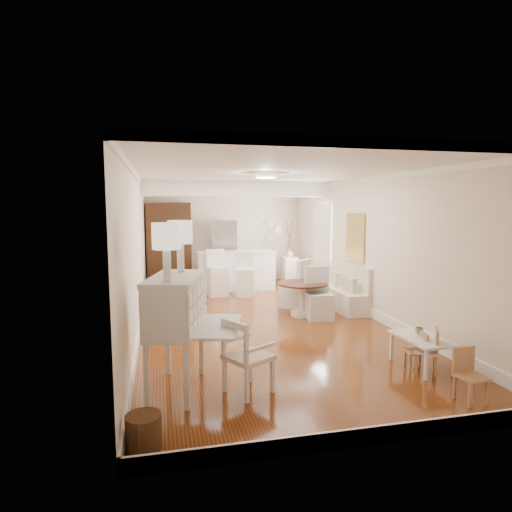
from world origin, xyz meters
name	(u,v)px	position (x,y,z in m)	size (l,w,h in m)	color
room	(257,218)	(0.04, 0.32, 1.98)	(9.00, 9.04, 2.82)	brown
secretary_bureau	(176,334)	(-1.70, -2.87, 0.70)	(1.10, 1.12, 1.40)	silver
gustavian_armchair	(248,355)	(-0.87, -3.11, 0.45)	(0.52, 0.52, 0.91)	silver
wicker_basket	(144,432)	(-2.05, -4.09, 0.16)	(0.33, 0.33, 0.33)	#4E2F18
kids_table	(421,352)	(1.61, -2.88, 0.22)	(0.52, 0.87, 0.43)	white
kids_chair_a	(416,351)	(1.49, -2.93, 0.26)	(0.25, 0.25, 0.52)	#A26F49
kids_chair_b	(426,350)	(1.56, -3.05, 0.31)	(0.30, 0.30, 0.62)	tan
kids_chair_c	(471,376)	(1.54, -3.92, 0.31)	(0.30, 0.30, 0.61)	#AF7A4F
banquette	(344,287)	(1.99, 0.50, 0.49)	(0.52, 1.60, 0.98)	silver
dining_table	(302,299)	(0.93, 0.16, 0.34)	(1.00, 1.00, 0.68)	#472316
slip_chair_near	(319,293)	(1.17, -0.16, 0.51)	(0.48, 0.51, 1.02)	silver
slip_chair_far	(294,283)	(1.01, 0.92, 0.53)	(0.50, 0.53, 1.06)	silver
breakfast_counter	(236,271)	(0.10, 3.10, 0.52)	(2.05, 0.65, 1.03)	white
bar_stool_left	(217,273)	(-0.48, 2.47, 0.57)	(0.46, 0.46, 1.15)	white
bar_stool_right	(244,274)	(0.17, 2.31, 0.54)	(0.43, 0.43, 1.08)	white
pantry_cabinet	(169,244)	(-1.60, 4.18, 1.15)	(1.20, 0.60, 2.30)	#381E11
fridge	(236,252)	(0.30, 4.15, 0.90)	(0.75, 0.65, 1.80)	silver
sideboard	(289,271)	(1.72, 3.56, 0.39)	(0.37, 0.83, 0.79)	beige
pencil_cup	(419,330)	(1.67, -2.72, 0.48)	(0.11, 0.11, 0.09)	#61A560
branch_vase	(290,253)	(1.74, 3.59, 0.89)	(0.19, 0.19, 0.20)	white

